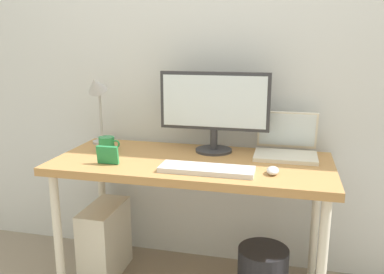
# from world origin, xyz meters

# --- Properties ---
(back_wall) EXTENTS (4.40, 0.04, 2.60)m
(back_wall) POSITION_xyz_m (0.00, 0.37, 1.30)
(back_wall) COLOR silver
(back_wall) RESTS_ON ground_plane
(desk) EXTENTS (1.41, 0.63, 0.74)m
(desk) POSITION_xyz_m (0.00, 0.00, 0.67)
(desk) COLOR #B7844C
(desk) RESTS_ON ground_plane
(monitor) EXTENTS (0.59, 0.20, 0.44)m
(monitor) POSITION_xyz_m (0.08, 0.18, 0.99)
(monitor) COLOR #333338
(monitor) RESTS_ON desk
(laptop) EXTENTS (0.32, 0.28, 0.23)m
(laptop) POSITION_xyz_m (0.46, 0.20, 0.80)
(laptop) COLOR silver
(laptop) RESTS_ON desk
(desk_lamp) EXTENTS (0.11, 0.16, 0.42)m
(desk_lamp) POSITION_xyz_m (-0.60, 0.18, 1.03)
(desk_lamp) COLOR #B2B2B7
(desk_lamp) RESTS_ON desk
(keyboard) EXTENTS (0.44, 0.14, 0.02)m
(keyboard) POSITION_xyz_m (0.11, -0.17, 0.75)
(keyboard) COLOR silver
(keyboard) RESTS_ON desk
(mouse) EXTENTS (0.06, 0.09, 0.03)m
(mouse) POSITION_xyz_m (0.41, -0.13, 0.76)
(mouse) COLOR silver
(mouse) RESTS_ON desk
(coffee_mug) EXTENTS (0.12, 0.09, 0.08)m
(coffee_mug) POSITION_xyz_m (-0.50, 0.05, 0.78)
(coffee_mug) COLOR #268C4C
(coffee_mug) RESTS_ON desk
(photo_frame) EXTENTS (0.11, 0.03, 0.09)m
(photo_frame) POSITION_xyz_m (-0.38, -0.17, 0.79)
(photo_frame) COLOR #268C4C
(photo_frame) RESTS_ON desk
(computer_tower) EXTENTS (0.18, 0.36, 0.42)m
(computer_tower) POSITION_xyz_m (-0.52, 0.02, 0.21)
(computer_tower) COLOR silver
(computer_tower) RESTS_ON ground_plane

